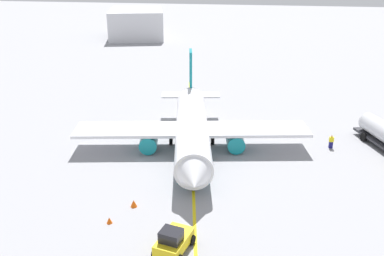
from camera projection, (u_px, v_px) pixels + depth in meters
name	position (u px, v px, depth m)	size (l,w,h in m)	color
ground_plane	(192.00, 151.00, 49.79)	(400.00, 400.00, 0.00)	#939399
airplane	(192.00, 129.00, 49.22)	(29.09, 28.52, 9.81)	white
pushback_tug	(173.00, 241.00, 31.95)	(3.94, 2.97, 2.20)	yellow
refueling_worker	(331.00, 142.00, 50.33)	(0.42, 0.56, 1.71)	navy
safety_cone_nose	(134.00, 203.00, 38.20)	(0.63, 0.63, 0.70)	#F2590F
safety_cone_wingtip	(109.00, 220.00, 35.78)	(0.51, 0.51, 0.57)	#F2590F
distant_hangar	(136.00, 23.00, 127.83)	(26.95, 21.72, 8.37)	silver
taxi_line_marking	(192.00, 151.00, 49.79)	(63.40, 0.30, 0.01)	yellow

